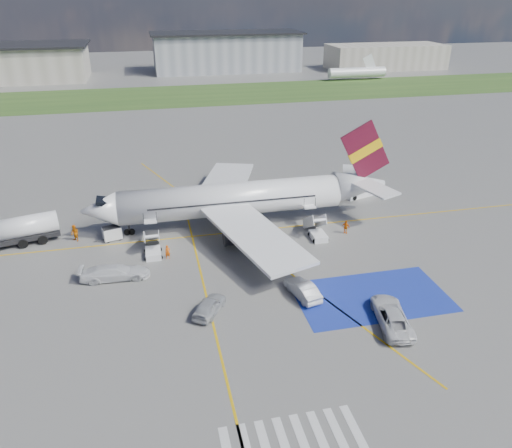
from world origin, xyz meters
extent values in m
plane|color=#60605E|center=(0.00, 0.00, 0.00)|extent=(400.00, 400.00, 0.00)
cube|color=#2D4C1E|center=(0.00, 95.00, 0.01)|extent=(400.00, 30.00, 0.01)
cube|color=gold|center=(0.00, 12.00, 0.01)|extent=(120.00, 0.20, 0.01)
cube|color=gold|center=(-5.00, -10.00, 0.01)|extent=(0.20, 60.00, 0.01)
cube|color=gold|center=(0.00, 12.00, 0.01)|extent=(20.71, 56.45, 0.01)
cube|color=#1A2F9E|center=(10.00, -4.00, 0.01)|extent=(14.00, 8.00, 0.01)
cube|color=silver|center=(-3.60, -18.00, 0.01)|extent=(0.60, 4.00, 0.01)
cube|color=silver|center=(-2.40, -18.00, 0.01)|extent=(0.60, 4.00, 0.01)
cube|color=silver|center=(-1.20, -18.00, 0.01)|extent=(0.60, 4.00, 0.01)
cube|color=silver|center=(0.00, -18.00, 0.01)|extent=(0.60, 4.00, 0.01)
cube|color=silver|center=(1.20, -18.00, 0.01)|extent=(0.60, 4.00, 0.01)
cube|color=silver|center=(2.40, -18.00, 0.01)|extent=(0.60, 4.00, 0.01)
cube|color=gray|center=(20.00, 135.00, 6.00)|extent=(48.00, 18.00, 12.00)
cube|color=#A0998A|center=(75.00, 128.00, 4.00)|extent=(40.00, 16.00, 8.00)
cylinder|color=white|center=(0.00, 14.00, 3.40)|extent=(26.00, 3.90, 3.90)
cone|color=white|center=(-15.00, 14.00, 3.40)|extent=(4.00, 3.90, 3.90)
cube|color=black|center=(-14.40, 14.00, 4.45)|extent=(1.67, 1.90, 0.82)
cone|color=white|center=(16.20, 14.00, 3.80)|extent=(6.50, 3.90, 3.90)
cube|color=white|center=(1.00, 5.50, 2.80)|extent=(9.86, 15.95, 1.40)
cube|color=white|center=(1.00, 22.50, 2.80)|extent=(9.86, 15.95, 1.40)
cylinder|color=#38383A|center=(0.00, 8.40, 1.40)|extent=(3.40, 2.10, 2.10)
cylinder|color=#38383A|center=(0.00, 19.60, 1.40)|extent=(3.40, 2.10, 2.10)
cube|color=#550E20|center=(16.50, 14.00, 8.20)|extent=(6.62, 0.30, 7.45)
cube|color=yellow|center=(16.50, 14.00, 8.20)|extent=(4.36, 0.40, 3.08)
cube|color=white|center=(16.80, 10.80, 4.50)|extent=(4.73, 5.95, 0.49)
cube|color=white|center=(16.80, 17.20, 4.50)|extent=(4.73, 5.95, 0.49)
cube|color=black|center=(0.00, 12.04, 3.75)|extent=(19.50, 0.04, 0.18)
cube|color=black|center=(0.00, 15.96, 3.75)|extent=(19.50, 0.04, 0.18)
cube|color=white|center=(-9.50, 9.85, 1.45)|extent=(1.40, 3.73, 2.32)
cube|color=white|center=(-9.50, 11.75, 2.50)|extent=(1.40, 1.00, 0.12)
cylinder|color=black|center=(-10.20, 11.75, 3.05)|extent=(0.06, 0.06, 1.10)
cylinder|color=black|center=(-8.80, 11.75, 3.05)|extent=(0.06, 0.06, 1.10)
cube|color=white|center=(-9.50, 8.25, 0.35)|extent=(1.60, 2.40, 0.70)
cube|color=white|center=(9.00, 9.85, 1.45)|extent=(1.40, 3.73, 2.32)
cube|color=white|center=(9.00, 11.75, 2.50)|extent=(1.40, 1.00, 0.12)
cylinder|color=black|center=(8.30, 11.75, 3.05)|extent=(0.06, 0.06, 1.10)
cylinder|color=black|center=(9.70, 11.75, 3.05)|extent=(0.06, 0.06, 1.10)
cube|color=white|center=(9.00, 8.25, 0.35)|extent=(1.60, 2.40, 0.70)
cylinder|color=white|center=(-23.17, 14.53, 2.04)|extent=(7.31, 3.99, 2.35)
cube|color=black|center=(-23.17, 14.53, 0.87)|extent=(7.31, 3.99, 0.51)
cube|color=white|center=(-13.87, 13.17, 0.84)|extent=(2.22, 1.67, 1.38)
cube|color=black|center=(-13.87, 13.17, 1.58)|extent=(2.10, 1.55, 0.12)
cube|color=white|center=(19.21, 19.42, 0.45)|extent=(5.69, 3.28, 0.90)
cube|color=black|center=(20.50, 19.81, 1.24)|extent=(3.77, 2.31, 1.00)
imported|color=#A6A8AC|center=(-5.07, -3.23, 0.72)|extent=(3.74, 4.50, 1.45)
imported|color=#B1B3B9|center=(3.72, -2.53, 0.75)|extent=(2.61, 4.81, 1.51)
imported|color=silver|center=(9.87, -8.09, 0.98)|extent=(3.34, 5.56, 1.95)
imported|color=silver|center=(-13.35, 4.45, 0.98)|extent=(5.11, 2.28, 1.97)
imported|color=#EA5B0C|center=(-8.01, 7.41, 0.77)|extent=(0.64, 0.50, 1.55)
imported|color=orange|center=(-17.92, 13.75, 0.99)|extent=(1.21, 1.21, 1.98)
imported|color=orange|center=(12.56, 8.87, 0.83)|extent=(0.94, 1.00, 1.66)
camera|label=1|loc=(-9.04, -39.58, 26.02)|focal=35.00mm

